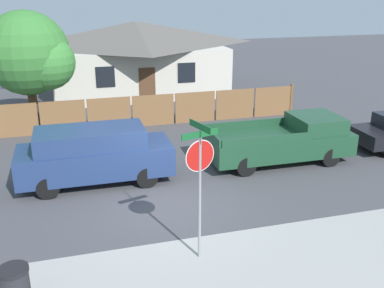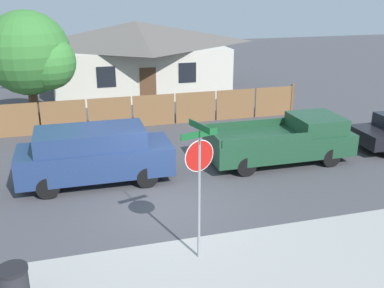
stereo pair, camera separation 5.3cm
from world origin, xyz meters
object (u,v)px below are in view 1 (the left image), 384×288
object	(u,v)px
red_suv	(94,154)
house	(136,55)
oak_tree	(31,55)
orange_pickup	(284,140)
stop_sign	(200,169)

from	to	relation	value
red_suv	house	bearing A→B (deg)	75.38
house	oak_tree	xyz separation A→B (m)	(-5.60, -6.79, 1.20)
oak_tree	orange_pickup	xyz separation A→B (m)	(8.87, -6.54, -2.54)
orange_pickup	stop_sign	xyz separation A→B (m)	(-4.83, -5.12, 1.49)
oak_tree	stop_sign	world-z (taller)	oak_tree
orange_pickup	oak_tree	bearing A→B (deg)	144.11
house	red_suv	world-z (taller)	house
orange_pickup	stop_sign	size ratio (longest dim) A/B	1.57
red_suv	orange_pickup	bearing A→B (deg)	0.51
orange_pickup	stop_sign	bearing A→B (deg)	-132.77
oak_tree	red_suv	bearing A→B (deg)	-73.03
oak_tree	red_suv	size ratio (longest dim) A/B	1.06
orange_pickup	house	bearing A→B (deg)	104.28
house	red_suv	bearing A→B (deg)	-105.15
orange_pickup	stop_sign	world-z (taller)	stop_sign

